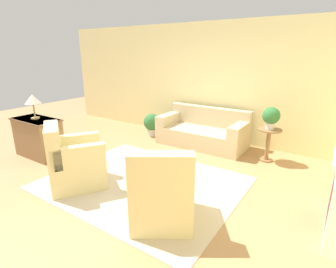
{
  "coord_description": "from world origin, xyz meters",
  "views": [
    {
      "loc": [
        2.56,
        -3.07,
        2.12
      ],
      "look_at": [
        0.15,
        0.55,
        0.75
      ],
      "focal_mm": 28.0,
      "sensor_mm": 36.0,
      "label": 1
    }
  ],
  "objects_px": {
    "armchair_left": "(73,163)",
    "ottoman_table": "(148,168)",
    "couch": "(203,132)",
    "side_table": "(268,140)",
    "dresser": "(38,137)",
    "potted_plant_floor": "(152,123)",
    "table_lamp": "(33,100)",
    "armchair_right": "(162,194)",
    "potted_plant_on_side_table": "(271,116)"
  },
  "relations": [
    {
      "from": "side_table",
      "to": "ottoman_table",
      "type": "bearing_deg",
      "value": -123.5
    },
    {
      "from": "table_lamp",
      "to": "potted_plant_on_side_table",
      "type": "bearing_deg",
      "value": 30.45
    },
    {
      "from": "armchair_left",
      "to": "dresser",
      "type": "relative_size",
      "value": 1.02
    },
    {
      "from": "couch",
      "to": "side_table",
      "type": "height_order",
      "value": "couch"
    },
    {
      "from": "couch",
      "to": "armchair_left",
      "type": "relative_size",
      "value": 1.84
    },
    {
      "from": "ottoman_table",
      "to": "potted_plant_floor",
      "type": "relative_size",
      "value": 1.21
    },
    {
      "from": "dresser",
      "to": "potted_plant_on_side_table",
      "type": "height_order",
      "value": "potted_plant_on_side_table"
    },
    {
      "from": "armchair_left",
      "to": "potted_plant_floor",
      "type": "distance_m",
      "value": 2.95
    },
    {
      "from": "potted_plant_floor",
      "to": "table_lamp",
      "type": "relative_size",
      "value": 1.16
    },
    {
      "from": "armchair_right",
      "to": "potted_plant_floor",
      "type": "height_order",
      "value": "armchair_right"
    },
    {
      "from": "dresser",
      "to": "armchair_right",
      "type": "bearing_deg",
      "value": -7.2
    },
    {
      "from": "armchair_right",
      "to": "dresser",
      "type": "xyz_separation_m",
      "value": [
        -3.45,
        0.44,
        0.02
      ]
    },
    {
      "from": "potted_plant_on_side_table",
      "to": "potted_plant_floor",
      "type": "bearing_deg",
      "value": 178.76
    },
    {
      "from": "dresser",
      "to": "couch",
      "type": "bearing_deg",
      "value": 44.99
    },
    {
      "from": "armchair_right",
      "to": "potted_plant_floor",
      "type": "relative_size",
      "value": 1.9
    },
    {
      "from": "side_table",
      "to": "dresser",
      "type": "xyz_separation_m",
      "value": [
        -4.07,
        -2.39,
        -0.03
      ]
    },
    {
      "from": "couch",
      "to": "dresser",
      "type": "height_order",
      "value": "couch"
    },
    {
      "from": "dresser",
      "to": "potted_plant_floor",
      "type": "distance_m",
      "value": 2.7
    },
    {
      "from": "armchair_left",
      "to": "ottoman_table",
      "type": "distance_m",
      "value": 1.2
    },
    {
      "from": "couch",
      "to": "table_lamp",
      "type": "distance_m",
      "value": 3.71
    },
    {
      "from": "armchair_left",
      "to": "dresser",
      "type": "xyz_separation_m",
      "value": [
        -1.71,
        0.44,
        0.02
      ]
    },
    {
      "from": "ottoman_table",
      "to": "dresser",
      "type": "distance_m",
      "value": 2.69
    },
    {
      "from": "potted_plant_on_side_table",
      "to": "potted_plant_floor",
      "type": "relative_size",
      "value": 0.75
    },
    {
      "from": "armchair_left",
      "to": "potted_plant_on_side_table",
      "type": "xyz_separation_m",
      "value": [
        2.36,
        2.83,
        0.52
      ]
    },
    {
      "from": "ottoman_table",
      "to": "couch",
      "type": "bearing_deg",
      "value": 93.0
    },
    {
      "from": "couch",
      "to": "side_table",
      "type": "xyz_separation_m",
      "value": [
        1.52,
        -0.16,
        0.14
      ]
    },
    {
      "from": "side_table",
      "to": "potted_plant_on_side_table",
      "type": "distance_m",
      "value": 0.47
    },
    {
      "from": "potted_plant_on_side_table",
      "to": "couch",
      "type": "bearing_deg",
      "value": 174.06
    },
    {
      "from": "side_table",
      "to": "potted_plant_floor",
      "type": "bearing_deg",
      "value": 178.76
    },
    {
      "from": "armchair_left",
      "to": "armchair_right",
      "type": "distance_m",
      "value": 1.75
    },
    {
      "from": "couch",
      "to": "armchair_left",
      "type": "xyz_separation_m",
      "value": [
        -0.84,
        -2.99,
        0.09
      ]
    },
    {
      "from": "ottoman_table",
      "to": "potted_plant_on_side_table",
      "type": "height_order",
      "value": "potted_plant_on_side_table"
    },
    {
      "from": "side_table",
      "to": "table_lamp",
      "type": "relative_size",
      "value": 1.34
    },
    {
      "from": "armchair_left",
      "to": "dresser",
      "type": "bearing_deg",
      "value": 165.65
    },
    {
      "from": "armchair_left",
      "to": "table_lamp",
      "type": "distance_m",
      "value": 1.93
    },
    {
      "from": "side_table",
      "to": "potted_plant_floor",
      "type": "xyz_separation_m",
      "value": [
        -2.95,
        0.06,
        -0.11
      ]
    },
    {
      "from": "ottoman_table",
      "to": "potted_plant_on_side_table",
      "type": "distance_m",
      "value": 2.61
    },
    {
      "from": "armchair_left",
      "to": "potted_plant_on_side_table",
      "type": "height_order",
      "value": "potted_plant_on_side_table"
    },
    {
      "from": "armchair_left",
      "to": "side_table",
      "type": "bearing_deg",
      "value": 50.14
    },
    {
      "from": "armchair_right",
      "to": "potted_plant_on_side_table",
      "type": "xyz_separation_m",
      "value": [
        0.61,
        2.83,
        0.52
      ]
    },
    {
      "from": "armchair_right",
      "to": "table_lamp",
      "type": "height_order",
      "value": "table_lamp"
    },
    {
      "from": "armchair_left",
      "to": "ottoman_table",
      "type": "xyz_separation_m",
      "value": [
        0.96,
        0.72,
        -0.11
      ]
    },
    {
      "from": "armchair_right",
      "to": "potted_plant_floor",
      "type": "xyz_separation_m",
      "value": [
        -2.33,
        2.89,
        -0.07
      ]
    },
    {
      "from": "dresser",
      "to": "armchair_left",
      "type": "bearing_deg",
      "value": -14.35
    },
    {
      "from": "table_lamp",
      "to": "ottoman_table",
      "type": "bearing_deg",
      "value": 5.96
    },
    {
      "from": "ottoman_table",
      "to": "side_table",
      "type": "height_order",
      "value": "side_table"
    },
    {
      "from": "side_table",
      "to": "dresser",
      "type": "relative_size",
      "value": 0.62
    },
    {
      "from": "dresser",
      "to": "potted_plant_on_side_table",
      "type": "distance_m",
      "value": 4.75
    },
    {
      "from": "armchair_left",
      "to": "potted_plant_floor",
      "type": "xyz_separation_m",
      "value": [
        -0.58,
        2.89,
        -0.07
      ]
    },
    {
      "from": "couch",
      "to": "potted_plant_on_side_table",
      "type": "relative_size",
      "value": 4.65
    }
  ]
}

